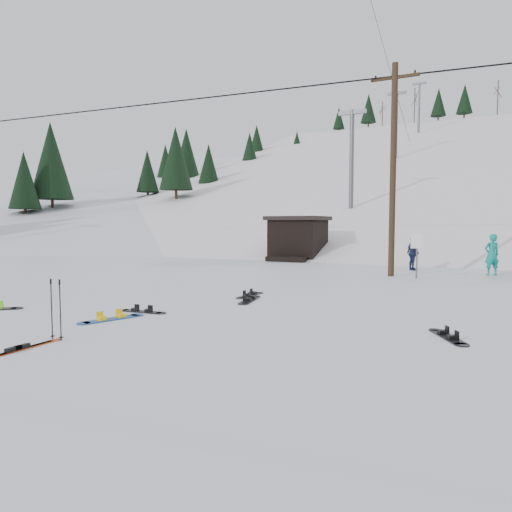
% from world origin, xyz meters
% --- Properties ---
extents(ground, '(200.00, 200.00, 0.00)m').
position_xyz_m(ground, '(0.00, 0.00, 0.00)').
color(ground, silver).
rests_on(ground, ground).
extents(ski_slope, '(60.00, 85.24, 65.97)m').
position_xyz_m(ski_slope, '(0.00, 55.00, -12.00)').
color(ski_slope, white).
rests_on(ski_slope, ground).
extents(ridge_left, '(47.54, 95.03, 58.38)m').
position_xyz_m(ridge_left, '(-36.00, 48.00, -11.00)').
color(ridge_left, silver).
rests_on(ridge_left, ground).
extents(treeline_left, '(20.00, 64.00, 10.00)m').
position_xyz_m(treeline_left, '(-34.00, 40.00, 0.00)').
color(treeline_left, black).
rests_on(treeline_left, ground).
extents(treeline_crest, '(50.00, 6.00, 10.00)m').
position_xyz_m(treeline_crest, '(0.00, 86.00, 0.00)').
color(treeline_crest, black).
rests_on(treeline_crest, ski_slope).
extents(utility_pole, '(2.00, 0.26, 9.00)m').
position_xyz_m(utility_pole, '(2.00, 14.00, 4.68)').
color(utility_pole, '#3A2819').
rests_on(utility_pole, ground).
extents(trail_sign, '(0.50, 0.09, 1.85)m').
position_xyz_m(trail_sign, '(3.10, 13.58, 1.27)').
color(trail_sign, '#595B60').
rests_on(trail_sign, ground).
extents(lift_hut, '(3.40, 4.10, 2.75)m').
position_xyz_m(lift_hut, '(-5.00, 20.94, 1.36)').
color(lift_hut, black).
rests_on(lift_hut, ground).
extents(lift_tower_near, '(2.20, 0.36, 8.00)m').
position_xyz_m(lift_tower_near, '(-4.00, 30.00, 7.86)').
color(lift_tower_near, '#595B60').
rests_on(lift_tower_near, ski_slope).
extents(lift_tower_mid, '(2.20, 0.36, 8.00)m').
position_xyz_m(lift_tower_mid, '(-4.00, 50.00, 14.36)').
color(lift_tower_mid, '#595B60').
rests_on(lift_tower_mid, ski_slope).
extents(lift_tower_far, '(2.20, 0.36, 8.00)m').
position_xyz_m(lift_tower_far, '(-4.00, 70.00, 20.86)').
color(lift_tower_far, '#595B60').
rests_on(lift_tower_far, ski_slope).
extents(hero_snowboard, '(0.75, 1.56, 0.11)m').
position_xyz_m(hero_snowboard, '(-2.26, 1.80, 0.03)').
color(hero_snowboard, '#164B95').
rests_on(hero_snowboard, ground).
extents(hero_skis, '(0.11, 1.79, 0.09)m').
position_xyz_m(hero_skis, '(-1.81, -0.94, 0.03)').
color(hero_skis, '#CD4415').
rests_on(hero_skis, ground).
extents(ski_poles, '(0.33, 0.09, 1.19)m').
position_xyz_m(ski_poles, '(-1.86, -0.07, 0.61)').
color(ski_poles, black).
rests_on(ski_poles, ground).
extents(board_scatter_a, '(1.38, 0.37, 0.10)m').
position_xyz_m(board_scatter_a, '(-2.24, 2.85, 0.03)').
color(board_scatter_a, black).
rests_on(board_scatter_a, ground).
extents(board_scatter_b, '(0.32, 1.48, 0.10)m').
position_xyz_m(board_scatter_b, '(-0.98, 6.46, 0.03)').
color(board_scatter_b, black).
rests_on(board_scatter_b, ground).
extents(board_scatter_d, '(0.82, 1.31, 0.10)m').
position_xyz_m(board_scatter_d, '(4.95, 3.49, 0.03)').
color(board_scatter_d, black).
rests_on(board_scatter_d, ground).
extents(board_scatter_f, '(0.56, 1.60, 0.11)m').
position_xyz_m(board_scatter_f, '(-0.58, 5.64, 0.03)').
color(board_scatter_f, black).
rests_on(board_scatter_f, ground).
extents(skier_teal, '(0.80, 0.72, 1.83)m').
position_xyz_m(skier_teal, '(5.90, 16.24, 0.91)').
color(skier_teal, '#0E8E7E').
rests_on(skier_teal, ground).
extents(skier_navy, '(0.92, 1.05, 1.70)m').
position_xyz_m(skier_navy, '(2.50, 17.04, 0.85)').
color(skier_navy, '#1B2544').
rests_on(skier_navy, ground).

